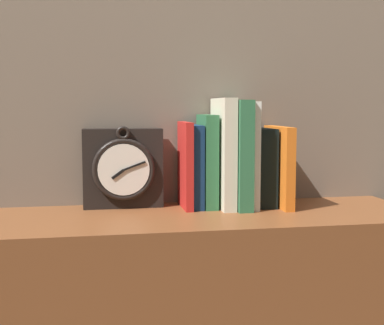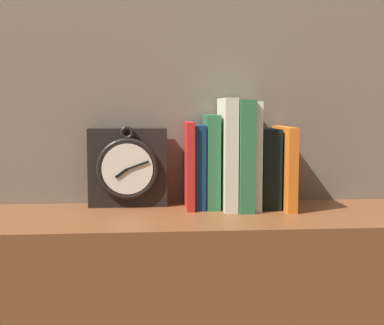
{
  "view_description": "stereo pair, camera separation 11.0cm",
  "coord_description": "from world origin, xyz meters",
  "px_view_note": "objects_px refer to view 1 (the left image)",
  "views": [
    {
      "loc": [
        -0.2,
        -1.07,
        1.02
      ],
      "look_at": [
        0.0,
        0.0,
        0.9
      ],
      "focal_mm": 50.0,
      "sensor_mm": 36.0,
      "label": 1
    },
    {
      "loc": [
        -0.09,
        -1.09,
        1.02
      ],
      "look_at": [
        0.0,
        0.0,
        0.9
      ],
      "focal_mm": 50.0,
      "sensor_mm": 36.0,
      "label": 2
    }
  ],
  "objects_px": {
    "book_slot4_green": "(238,154)",
    "book_slot5_white": "(248,154)",
    "book_slot1_navy": "(194,166)",
    "book_slot7_orange": "(279,166)",
    "book_slot6_black": "(261,167)",
    "book_slot0_red": "(186,165)",
    "book_slot2_green": "(207,161)",
    "clock": "(123,168)",
    "book_slot3_cream": "(223,153)"
  },
  "relations": [
    {
      "from": "clock",
      "to": "book_slot2_green",
      "type": "xyz_separation_m",
      "value": [
        0.19,
        -0.03,
        0.01
      ]
    },
    {
      "from": "book_slot1_navy",
      "to": "clock",
      "type": "bearing_deg",
      "value": 171.3
    },
    {
      "from": "book_slot3_cream",
      "to": "book_slot4_green",
      "type": "xyz_separation_m",
      "value": [
        0.03,
        -0.0,
        -0.0
      ]
    },
    {
      "from": "book_slot2_green",
      "to": "book_slot6_black",
      "type": "bearing_deg",
      "value": -1.68
    },
    {
      "from": "book_slot5_white",
      "to": "book_slot7_orange",
      "type": "bearing_deg",
      "value": -6.74
    },
    {
      "from": "clock",
      "to": "book_slot7_orange",
      "type": "relative_size",
      "value": 1.01
    },
    {
      "from": "book_slot1_navy",
      "to": "book_slot4_green",
      "type": "distance_m",
      "value": 0.1
    },
    {
      "from": "book_slot0_red",
      "to": "book_slot3_cream",
      "type": "height_order",
      "value": "book_slot3_cream"
    },
    {
      "from": "book_slot1_navy",
      "to": "book_slot3_cream",
      "type": "relative_size",
      "value": 0.76
    },
    {
      "from": "clock",
      "to": "book_slot7_orange",
      "type": "xyz_separation_m",
      "value": [
        0.35,
        -0.05,
        0.0
      ]
    },
    {
      "from": "book_slot0_red",
      "to": "book_slot7_orange",
      "type": "bearing_deg",
      "value": -4.95
    },
    {
      "from": "book_slot4_green",
      "to": "book_slot6_black",
      "type": "height_order",
      "value": "book_slot4_green"
    },
    {
      "from": "book_slot5_white",
      "to": "clock",
      "type": "bearing_deg",
      "value": 172.2
    },
    {
      "from": "clock",
      "to": "book_slot7_orange",
      "type": "height_order",
      "value": "clock"
    },
    {
      "from": "book_slot0_red",
      "to": "book_slot7_orange",
      "type": "xyz_separation_m",
      "value": [
        0.21,
        -0.02,
        -0.01
      ]
    },
    {
      "from": "book_slot3_cream",
      "to": "book_slot2_green",
      "type": "bearing_deg",
      "value": 158.53
    },
    {
      "from": "book_slot7_orange",
      "to": "book_slot2_green",
      "type": "bearing_deg",
      "value": 172.51
    },
    {
      "from": "book_slot2_green",
      "to": "book_slot4_green",
      "type": "height_order",
      "value": "book_slot4_green"
    },
    {
      "from": "book_slot6_black",
      "to": "book_slot7_orange",
      "type": "relative_size",
      "value": 0.97
    },
    {
      "from": "book_slot4_green",
      "to": "book_slot6_black",
      "type": "bearing_deg",
      "value": 13.8
    },
    {
      "from": "book_slot3_cream",
      "to": "book_slot4_green",
      "type": "bearing_deg",
      "value": -8.61
    },
    {
      "from": "book_slot4_green",
      "to": "book_slot6_black",
      "type": "xyz_separation_m",
      "value": [
        0.06,
        0.01,
        -0.03
      ]
    },
    {
      "from": "book_slot1_navy",
      "to": "book_slot7_orange",
      "type": "relative_size",
      "value": 1.02
    },
    {
      "from": "book_slot5_white",
      "to": "book_slot6_black",
      "type": "xyz_separation_m",
      "value": [
        0.03,
        0.01,
        -0.03
      ]
    },
    {
      "from": "book_slot1_navy",
      "to": "book_slot3_cream",
      "type": "height_order",
      "value": "book_slot3_cream"
    },
    {
      "from": "book_slot2_green",
      "to": "book_slot4_green",
      "type": "xyz_separation_m",
      "value": [
        0.07,
        -0.02,
        0.02
      ]
    },
    {
      "from": "book_slot1_navy",
      "to": "book_slot6_black",
      "type": "bearing_deg",
      "value": -1.74
    },
    {
      "from": "book_slot0_red",
      "to": "book_slot5_white",
      "type": "relative_size",
      "value": 0.81
    },
    {
      "from": "clock",
      "to": "book_slot3_cream",
      "type": "bearing_deg",
      "value": -9.88
    },
    {
      "from": "book_slot3_cream",
      "to": "book_slot5_white",
      "type": "relative_size",
      "value": 1.03
    },
    {
      "from": "book_slot1_navy",
      "to": "book_slot5_white",
      "type": "height_order",
      "value": "book_slot5_white"
    },
    {
      "from": "book_slot0_red",
      "to": "book_slot4_green",
      "type": "height_order",
      "value": "book_slot4_green"
    },
    {
      "from": "book_slot2_green",
      "to": "book_slot0_red",
      "type": "bearing_deg",
      "value": -176.65
    },
    {
      "from": "book_slot0_red",
      "to": "book_slot5_white",
      "type": "bearing_deg",
      "value": -4.05
    },
    {
      "from": "book_slot0_red",
      "to": "book_slot3_cream",
      "type": "relative_size",
      "value": 0.79
    },
    {
      "from": "book_slot4_green",
      "to": "book_slot5_white",
      "type": "relative_size",
      "value": 1.01
    },
    {
      "from": "book_slot3_cream",
      "to": "book_slot5_white",
      "type": "distance_m",
      "value": 0.06
    },
    {
      "from": "book_slot0_red",
      "to": "book_slot6_black",
      "type": "xyz_separation_m",
      "value": [
        0.17,
        -0.0,
        -0.01
      ]
    },
    {
      "from": "book_slot2_green",
      "to": "book_slot5_white",
      "type": "relative_size",
      "value": 0.88
    },
    {
      "from": "book_slot3_cream",
      "to": "book_slot5_white",
      "type": "bearing_deg",
      "value": 0.36
    },
    {
      "from": "clock",
      "to": "book_slot0_red",
      "type": "height_order",
      "value": "book_slot0_red"
    },
    {
      "from": "book_slot0_red",
      "to": "book_slot4_green",
      "type": "bearing_deg",
      "value": -7.49
    },
    {
      "from": "book_slot3_cream",
      "to": "book_slot0_red",
      "type": "bearing_deg",
      "value": 172.95
    },
    {
      "from": "book_slot4_green",
      "to": "book_slot5_white",
      "type": "xyz_separation_m",
      "value": [
        0.02,
        0.01,
        -0.0
      ]
    },
    {
      "from": "book_slot2_green",
      "to": "book_slot3_cream",
      "type": "distance_m",
      "value": 0.04
    },
    {
      "from": "book_slot2_green",
      "to": "book_slot4_green",
      "type": "bearing_deg",
      "value": -15.38
    },
    {
      "from": "book_slot3_cream",
      "to": "book_slot4_green",
      "type": "distance_m",
      "value": 0.03
    },
    {
      "from": "clock",
      "to": "book_slot6_black",
      "type": "height_order",
      "value": "clock"
    },
    {
      "from": "book_slot0_red",
      "to": "book_slot6_black",
      "type": "distance_m",
      "value": 0.17
    },
    {
      "from": "book_slot0_red",
      "to": "book_slot2_green",
      "type": "xyz_separation_m",
      "value": [
        0.05,
        0.0,
        0.01
      ]
    }
  ]
}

